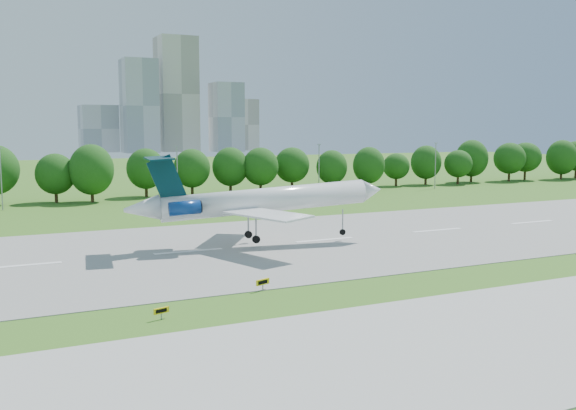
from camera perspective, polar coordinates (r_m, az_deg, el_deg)
The scene contains 9 objects.
ground at distance 60.68m, azimuth -1.84°, elevation -8.24°, with size 600.00×600.00×0.00m, color #396B1C.
runway at distance 83.58m, azimuth -8.83°, elevation -4.12°, with size 400.00×45.00×0.08m, color gray.
taxiway at distance 45.55m, azimuth 7.64°, elevation -13.40°, with size 400.00×23.00×0.08m, color #ADADA8.
tree_line at distance 147.83m, azimuth -16.49°, elevation 2.79°, with size 288.40×8.40×10.40m.
light_poles at distance 137.57m, azimuth -16.84°, elevation 2.56°, with size 175.90×0.25×12.19m.
skyline at distance 461.40m, azimuth -10.29°, elevation 8.48°, with size 127.00×52.00×80.00m.
airliner at distance 85.92m, azimuth -3.16°, elevation 0.42°, with size 35.98×25.95×11.80m.
taxi_sign_left at distance 54.84m, azimuth -11.19°, elevation -9.21°, with size 1.39×0.56×0.99m.
taxi_sign_centre at distance 63.06m, azimuth -2.26°, elevation -6.87°, with size 1.60×0.71×1.14m.
Camera 1 is at (-23.72, -53.60, 15.69)m, focal length 40.00 mm.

